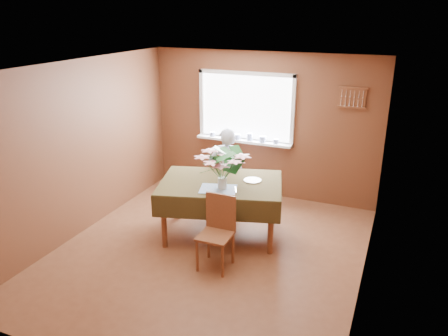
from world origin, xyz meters
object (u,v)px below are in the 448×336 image
at_px(dining_table, 221,189).
at_px(chair_near, 218,228).
at_px(flower_bouquet, 222,164).
at_px(seated_woman, 227,171).
at_px(chair_far, 226,180).

xyz_separation_m(dining_table, chair_near, (0.28, -0.75, -0.21)).
distance_m(chair_near, flower_bouquet, 0.87).
xyz_separation_m(dining_table, flower_bouquet, (0.12, -0.21, 0.46)).
bearing_deg(dining_table, flower_bouquet, -77.16).
relative_size(chair_near, seated_woman, 0.67).
bearing_deg(chair_far, seated_woman, 112.15).
bearing_deg(chair_far, chair_near, 100.90).
relative_size(dining_table, chair_far, 2.06).
xyz_separation_m(dining_table, seated_woman, (-0.22, 0.76, -0.02)).
distance_m(chair_far, flower_bouquet, 1.28).
xyz_separation_m(seated_woman, flower_bouquet, (0.33, -0.97, 0.48)).
bearing_deg(flower_bouquet, seated_woman, 108.90).
relative_size(chair_far, chair_near, 1.01).
bearing_deg(seated_woman, chair_near, 90.91).
distance_m(dining_table, chair_far, 0.88).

